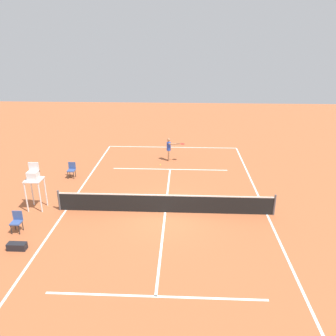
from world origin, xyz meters
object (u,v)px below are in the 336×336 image
(courtside_chair_near, at_px, (17,221))
(courtside_chair_mid, at_px, (72,169))
(equipment_bag, at_px, (17,246))
(player_serving, at_px, (169,148))
(tennis_ball, at_px, (160,165))
(umpire_chair, at_px, (34,179))

(courtside_chair_near, height_order, courtside_chair_mid, same)
(courtside_chair_near, height_order, equipment_bag, courtside_chair_near)
(player_serving, xyz_separation_m, equipment_bag, (5.75, 10.96, -0.81))
(equipment_bag, bearing_deg, player_serving, -117.68)
(player_serving, xyz_separation_m, courtside_chair_near, (6.35, 9.59, -0.43))
(player_serving, distance_m, courtside_chair_mid, 6.77)
(player_serving, xyz_separation_m, courtside_chair_mid, (5.88, 3.32, -0.43))
(player_serving, xyz_separation_m, tennis_ball, (0.58, 0.99, -0.93))
(umpire_chair, relative_size, courtside_chair_mid, 2.54)
(courtside_chair_mid, bearing_deg, courtside_chair_near, 85.72)
(umpire_chair, height_order, courtside_chair_near, umpire_chair)
(tennis_ball, bearing_deg, equipment_bag, 62.59)
(umpire_chair, bearing_deg, tennis_ball, -131.96)
(player_serving, bearing_deg, tennis_ball, -33.11)
(courtside_chair_near, bearing_deg, equipment_bag, 113.59)
(equipment_bag, bearing_deg, umpire_chair, -80.41)
(player_serving, distance_m, tennis_ball, 1.47)
(umpire_chair, height_order, courtside_chair_mid, umpire_chair)
(courtside_chair_near, bearing_deg, tennis_ball, -123.85)
(player_serving, height_order, courtside_chair_near, player_serving)
(umpire_chair, bearing_deg, courtside_chair_near, 90.05)
(umpire_chair, distance_m, equipment_bag, 3.89)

